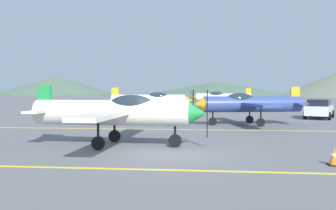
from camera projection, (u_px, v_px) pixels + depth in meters
ground_plane at (169, 152)px, 13.39m from camera, size 400.00×400.00×0.00m
apron_line_near at (159, 170)px, 10.37m from camera, size 80.00×0.16×0.01m
apron_line_far at (181, 130)px, 20.88m from camera, size 80.00×0.16×0.01m
airplane_near at (118, 112)px, 14.74m from camera, size 7.54×8.68×2.60m
airplane_mid at (248, 104)px, 23.57m from camera, size 7.61×8.68×2.60m
airplane_far at (152, 100)px, 31.71m from camera, size 7.57×8.70×2.60m
airplane_back at (221, 97)px, 43.30m from camera, size 7.56×8.70×2.60m
car_sedan at (319, 108)px, 29.06m from camera, size 3.41×4.66×1.62m
traffic_cone_front at (334, 156)px, 10.98m from camera, size 0.36×0.36×0.59m
hill_left at (57, 86)px, 174.87m from camera, size 59.45×59.45×9.15m
hill_centerleft at (217, 88)px, 152.03m from camera, size 63.46×63.46×6.08m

